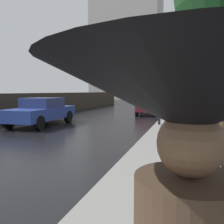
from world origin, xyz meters
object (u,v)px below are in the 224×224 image
Objects in this scene: car_grey_mid_road at (154,102)px; car_maroon_behind_camera at (149,105)px; car_blue_far_ahead at (41,111)px; traffic_light at (160,56)px; pedestrian_with_umbrella_near at (188,180)px.

car_maroon_behind_camera reaches higher than car_grey_mid_road.
car_blue_far_ahead is 6.50m from traffic_light.
car_blue_far_ahead is at bearing -40.58° from pedestrian_with_umbrella_near.
car_maroon_behind_camera is at bearing 102.41° from traffic_light.
car_maroon_behind_camera is 6.97m from traffic_light.
car_grey_mid_road is 13.08m from car_blue_far_ahead.
car_blue_far_ahead is at bearing -170.87° from traffic_light.
car_maroon_behind_camera is at bearing -122.29° from car_blue_far_ahead.
traffic_light reaches higher than car_blue_far_ahead.
car_blue_far_ahead is 12.33m from pedestrian_with_umbrella_near.
pedestrian_with_umbrella_near is (7.08, -10.07, 0.74)m from car_blue_far_ahead.
traffic_light is (-1.23, 11.01, 1.93)m from pedestrian_with_umbrella_near.
traffic_light is (1.39, -6.30, 2.65)m from car_maroon_behind_camera.
pedestrian_with_umbrella_near reaches higher than car_maroon_behind_camera.
traffic_light is (1.67, -11.45, 2.67)m from car_grey_mid_road.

